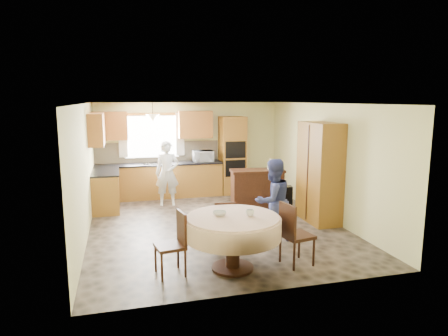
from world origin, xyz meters
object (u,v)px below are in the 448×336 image
cupboard (320,173)px  person_sink (167,173)px  sideboard (257,191)px  person_dining (273,201)px  chair_back (224,223)px  chair_right (293,231)px  dining_table (233,228)px  oven_tower (232,155)px  chair_left (175,240)px

cupboard → person_sink: bearing=144.3°
sideboard → person_dining: size_ratio=0.81×
chair_back → chair_right: 1.26m
chair_back → person_dining: (0.96, 0.16, 0.29)m
chair_back → person_dining: size_ratio=0.57×
person_sink → chair_back: bearing=-74.1°
sideboard → dining_table: 3.49m
person_sink → cupboard: bearing=-30.1°
dining_table → person_dining: bearing=43.2°
cupboard → dining_table: bearing=-142.2°
sideboard → chair_right: size_ratio=1.24×
oven_tower → person_dining: size_ratio=1.38×
chair_left → sideboard: bearing=132.9°
sideboard → cupboard: cupboard is taller
sideboard → chair_left: bearing=-122.2°
cupboard → chair_back: cupboard is taller
dining_table → chair_back: size_ratio=1.69×
dining_table → person_dining: person_dining is taller
sideboard → chair_back: (-1.43, -2.33, 0.03)m
chair_left → person_sink: 4.00m
cupboard → person_sink: cupboard is taller
cupboard → person_sink: 3.66m
chair_left → chair_right: bearing=75.8°
dining_table → cupboard: bearing=37.8°
cupboard → chair_right: cupboard is taller
sideboard → person_dining: person_dining is taller
person_sink → chair_left: bearing=-89.7°
person_dining → oven_tower: bearing=-112.6°
sideboard → chair_left: (-2.38, -3.09, 0.08)m
oven_tower → person_dining: bearing=-95.1°
chair_right → sideboard: bearing=-21.2°
oven_tower → sideboard: (0.12, -1.72, -0.61)m
oven_tower → chair_right: (-0.43, -4.96, -0.50)m
oven_tower → dining_table: 5.08m
oven_tower → person_dining: (-0.35, -3.89, -0.29)m
chair_back → person_dining: person_dining is taller
chair_right → chair_left: bearing=73.7°
dining_table → person_sink: bearing=97.2°
chair_left → person_sink: size_ratio=0.60×
oven_tower → dining_table: (-1.39, -4.87, -0.40)m
dining_table → person_sink: (-0.51, 4.03, 0.14)m
dining_table → chair_right: 0.96m
chair_left → person_dining: person_dining is taller
chair_back → oven_tower: bearing=-103.5°
cupboard → sideboard: bearing=127.6°
cupboard → chair_back: 2.68m
person_sink → dining_table: bearing=-77.2°
chair_left → person_dining: bearing=106.2°
chair_back → chair_right: size_ratio=0.86×
chair_right → person_sink: person_sink is taller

